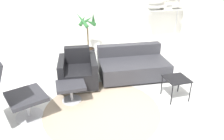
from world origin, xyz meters
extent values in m
plane|color=silver|center=(0.00, 0.00, 0.00)|extent=(12.00, 12.00, 0.00)
cube|color=silver|center=(0.00, 2.98, 1.40)|extent=(12.00, 0.06, 2.80)
cylinder|color=tan|center=(-0.24, -0.09, 0.00)|extent=(2.03, 2.03, 0.01)
cylinder|color=#BCBCC1|center=(-1.45, 0.08, 0.01)|extent=(0.57, 0.57, 0.02)
cylinder|color=#BCBCC1|center=(-1.45, 0.08, 0.18)|extent=(0.06, 0.06, 0.32)
cube|color=#2D2D33|center=(-1.45, 0.08, 0.38)|extent=(0.74, 0.76, 0.06)
cylinder|color=#BCBCC1|center=(-0.71, 0.35, 0.01)|extent=(0.36, 0.36, 0.02)
cylinder|color=#BCBCC1|center=(-0.71, 0.35, 0.16)|extent=(0.05, 0.05, 0.28)
cube|color=#2D2D33|center=(-0.71, 0.35, 0.33)|extent=(0.52, 0.44, 0.06)
cube|color=silver|center=(-0.49, 0.91, 0.03)|extent=(0.71, 0.72, 0.06)
cube|color=black|center=(-0.49, 0.91, 0.23)|extent=(0.62, 0.85, 0.34)
cube|color=black|center=(-0.45, 1.21, 0.57)|extent=(0.54, 0.25, 0.35)
cube|color=black|center=(-0.17, 0.86, 0.33)|extent=(0.22, 0.80, 0.53)
cube|color=black|center=(-0.81, 0.95, 0.33)|extent=(0.22, 0.80, 0.53)
cube|color=black|center=(0.74, 0.97, 0.03)|extent=(1.41, 0.91, 0.05)
cube|color=#333338|center=(0.74, 0.97, 0.22)|extent=(1.57, 1.06, 0.34)
cube|color=#333338|center=(0.77, 1.33, 0.52)|extent=(1.50, 0.33, 0.25)
cube|color=black|center=(1.19, -0.09, 0.41)|extent=(0.42, 0.42, 0.02)
cylinder|color=black|center=(1.00, -0.28, 0.20)|extent=(0.02, 0.02, 0.40)
cylinder|color=black|center=(1.37, -0.28, 0.20)|extent=(0.02, 0.02, 0.40)
cylinder|color=black|center=(1.00, 0.10, 0.20)|extent=(0.02, 0.02, 0.40)
cylinder|color=black|center=(1.37, 0.10, 0.20)|extent=(0.02, 0.02, 0.40)
cylinder|color=#333338|center=(0.01, 2.46, 0.11)|extent=(0.33, 0.33, 0.23)
cylinder|color=#382819|center=(0.01, 2.46, 0.22)|extent=(0.31, 0.31, 0.02)
cylinder|color=brown|center=(0.01, 2.46, 0.56)|extent=(0.04, 0.04, 0.67)
cone|color=#2D6B33|center=(0.17, 2.43, 1.06)|extent=(0.18, 0.41, 0.39)
cone|color=#2D6B33|center=(0.04, 2.58, 0.98)|extent=(0.33, 0.18, 0.26)
cone|color=#2D6B33|center=(-0.09, 2.55, 0.99)|extent=(0.29, 0.31, 0.27)
cone|color=#2D6B33|center=(-0.15, 2.36, 1.05)|extent=(0.33, 0.41, 0.38)
cone|color=#2D6B33|center=(0.06, 2.33, 0.98)|extent=(0.35, 0.22, 0.24)
cylinder|color=#BCBCC1|center=(1.86, 2.78, 0.94)|extent=(0.03, 0.03, 1.87)
cylinder|color=#BCBCC1|center=(2.85, 2.78, 0.94)|extent=(0.03, 0.03, 1.87)
cube|color=silver|center=(2.36, 2.66, 1.13)|extent=(1.06, 0.28, 0.02)
cube|color=silver|center=(2.36, 2.66, 1.23)|extent=(1.06, 0.28, 0.02)
cube|color=beige|center=(2.38, 2.65, 1.20)|extent=(0.26, 0.24, 0.12)
cube|color=silver|center=(2.51, 2.65, 1.30)|extent=(0.40, 0.24, 0.11)
camera|label=1|loc=(-0.94, -3.17, 2.27)|focal=35.00mm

